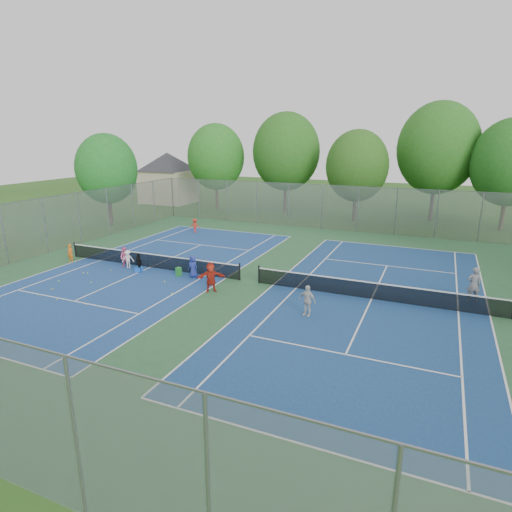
{
  "coord_description": "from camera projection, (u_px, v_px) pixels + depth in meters",
  "views": [
    {
      "loc": [
        9.73,
        -21.5,
        8.22
      ],
      "look_at": [
        0.0,
        1.0,
        1.3
      ],
      "focal_mm": 30.0,
      "sensor_mm": 36.0,
      "label": 1
    }
  ],
  "objects": [
    {
      "name": "tree_side_w",
      "position": [
        107.0,
        169.0,
        39.61
      ],
      "size": [
        5.6,
        5.6,
        8.47
      ],
      "color": "#443326",
      "rests_on": "ground"
    },
    {
      "name": "tree_nl",
      "position": [
        286.0,
        152.0,
        45.77
      ],
      "size": [
        7.2,
        7.2,
        10.69
      ],
      "color": "#443326",
      "rests_on": "ground"
    },
    {
      "name": "tennis_ball_4",
      "position": [
        53.0,
        289.0,
        23.68
      ],
      "size": [
        0.07,
        0.07,
        0.07
      ],
      "primitive_type": "sphere",
      "color": "#BFD030",
      "rests_on": "ground"
    },
    {
      "name": "net_right",
      "position": [
        372.0,
        291.0,
        22.14
      ],
      "size": [
        12.87,
        0.1,
        0.91
      ],
      "primitive_type": "cube",
      "color": "black",
      "rests_on": "ground"
    },
    {
      "name": "child_far_baseline",
      "position": [
        195.0,
        226.0,
        37.38
      ],
      "size": [
        0.9,
        0.68,
        1.24
      ],
      "primitive_type": "imported",
      "rotation": [
        0.0,
        0.0,
        3.44
      ],
      "color": "red",
      "rests_on": "ground"
    },
    {
      "name": "tree_nc",
      "position": [
        357.0,
        166.0,
        41.26
      ],
      "size": [
        6.0,
        6.0,
        8.85
      ],
      "color": "#443326",
      "rests_on": "ground"
    },
    {
      "name": "tennis_ball_0",
      "position": [
        88.0,
        273.0,
        26.33
      ],
      "size": [
        0.07,
        0.07,
        0.07
      ],
      "primitive_type": "sphere",
      "color": "#C6EE37",
      "rests_on": "ground"
    },
    {
      "name": "tennis_ball_10",
      "position": [
        111.0,
        270.0,
        26.91
      ],
      "size": [
        0.07,
        0.07,
        0.07
      ],
      "primitive_type": "sphere",
      "color": "#CAEC36",
      "rests_on": "ground"
    },
    {
      "name": "tennis_ball_8",
      "position": [
        59.0,
        281.0,
        24.91
      ],
      "size": [
        0.07,
        0.07,
        0.07
      ],
      "primitive_type": "sphere",
      "color": "#C2ED37",
      "rests_on": "ground"
    },
    {
      "name": "tennis_ball_9",
      "position": [
        87.0,
        305.0,
        21.46
      ],
      "size": [
        0.07,
        0.07,
        0.07
      ],
      "primitive_type": "sphere",
      "color": "#D0EC36",
      "rests_on": "ground"
    },
    {
      "name": "tennis_ball_5",
      "position": [
        38.0,
        295.0,
        22.77
      ],
      "size": [
        0.07,
        0.07,
        0.07
      ],
      "primitive_type": "sphere",
      "color": "#B9DE33",
      "rests_on": "ground"
    },
    {
      "name": "ball_hopper",
      "position": [
        179.0,
        272.0,
        25.85
      ],
      "size": [
        0.34,
        0.34,
        0.54
      ],
      "primitive_type": "cube",
      "rotation": [
        0.0,
        0.0,
        -0.26
      ],
      "color": "green",
      "rests_on": "ground"
    },
    {
      "name": "tree_nr",
      "position": [
        438.0,
        148.0,
        40.78
      ],
      "size": [
        7.6,
        7.6,
        11.42
      ],
      "color": "#443326",
      "rests_on": "ground"
    },
    {
      "name": "fence_west",
      "position": [
        45.0,
        226.0,
        30.51
      ],
      "size": [
        0.1,
        32.0,
        4.0
      ],
      "primitive_type": "cube",
      "rotation": [
        0.0,
        0.0,
        1.57
      ],
      "color": "gray",
      "rests_on": "ground"
    },
    {
      "name": "instructor",
      "position": [
        474.0,
        285.0,
        21.68
      ],
      "size": [
        0.77,
        0.61,
        1.85
      ],
      "primitive_type": "imported",
      "rotation": [
        0.0,
        0.0,
        3.41
      ],
      "color": "gray",
      "rests_on": "ground"
    },
    {
      "name": "student_a",
      "position": [
        70.0,
        253.0,
        28.56
      ],
      "size": [
        0.48,
        0.33,
        1.26
      ],
      "primitive_type": "imported",
      "rotation": [
        0.0,
        0.0,
        -0.06
      ],
      "color": "orange",
      "rests_on": "ground"
    },
    {
      "name": "tennis_ball_7",
      "position": [
        57.0,
        300.0,
        22.09
      ],
      "size": [
        0.07,
        0.07,
        0.07
      ],
      "primitive_type": "sphere",
      "color": "#AECB2F",
      "rests_on": "ground"
    },
    {
      "name": "net_left",
      "position": [
        150.0,
        261.0,
        27.49
      ],
      "size": [
        12.87,
        0.1,
        0.91
      ],
      "primitive_type": "cube",
      "color": "black",
      "rests_on": "ground"
    },
    {
      "name": "tennis_ball_11",
      "position": [
        91.0,
        283.0,
        24.64
      ],
      "size": [
        0.07,
        0.07,
        0.07
      ],
      "primitive_type": "sphere",
      "color": "#CAD130",
      "rests_on": "ground"
    },
    {
      "name": "student_d",
      "position": [
        139.0,
        263.0,
        26.51
      ],
      "size": [
        0.78,
        0.56,
        1.22
      ],
      "primitive_type": "imported",
      "rotation": [
        0.0,
        0.0,
        -0.41
      ],
      "color": "black",
      "rests_on": "ground"
    },
    {
      "name": "fence_north",
      "position": [
        322.0,
        207.0,
        38.53
      ],
      "size": [
        32.0,
        0.1,
        4.0
      ],
      "primitive_type": "cube",
      "color": "gray",
      "rests_on": "ground"
    },
    {
      "name": "ground",
      "position": [
        249.0,
        282.0,
        24.94
      ],
      "size": [
        120.0,
        120.0,
        0.0
      ],
      "primitive_type": "plane",
      "color": "#285219",
      "rests_on": "ground"
    },
    {
      "name": "ball_crate",
      "position": [
        139.0,
        270.0,
        26.67
      ],
      "size": [
        0.4,
        0.4,
        0.32
      ],
      "primitive_type": "cube",
      "rotation": [
        0.0,
        0.0,
        0.06
      ],
      "color": "blue",
      "rests_on": "ground"
    },
    {
      "name": "student_e",
      "position": [
        193.0,
        266.0,
        25.53
      ],
      "size": [
        0.74,
        0.55,
        1.36
      ],
      "primitive_type": "imported",
      "rotation": [
        0.0,
        0.0,
        -0.2
      ],
      "color": "navy",
      "rests_on": "ground"
    },
    {
      "name": "tennis_ball_2",
      "position": [
        83.0,
        273.0,
        26.39
      ],
      "size": [
        0.07,
        0.07,
        0.07
      ],
      "primitive_type": "sphere",
      "color": "#E4F438",
      "rests_on": "ground"
    },
    {
      "name": "tennis_ball_3",
      "position": [
        52.0,
        290.0,
        23.54
      ],
      "size": [
        0.07,
        0.07,
        0.07
      ],
      "primitive_type": "sphere",
      "color": "#C7D231",
      "rests_on": "ground"
    },
    {
      "name": "tennis_ball_1",
      "position": [
        172.0,
        294.0,
        22.88
      ],
      "size": [
        0.07,
        0.07,
        0.07
      ],
      "primitive_type": "sphere",
      "color": "#C9F138",
      "rests_on": "ground"
    },
    {
      "name": "tennis_ball_6",
      "position": [
        165.0,
        282.0,
        24.78
      ],
      "size": [
        0.07,
        0.07,
        0.07
      ],
      "primitive_type": "sphere",
      "color": "yellow",
      "rests_on": "ground"
    },
    {
      "name": "court_pad",
      "position": [
        249.0,
        282.0,
        24.94
      ],
      "size": [
        32.0,
        32.0,
        0.01
      ],
      "primitive_type": "cube",
      "color": "#2B5C35",
      "rests_on": "ground"
    },
    {
      "name": "student_b",
      "position": [
        125.0,
        257.0,
        27.47
      ],
      "size": [
        0.7,
        0.56,
        1.35
      ],
      "primitive_type": "imported",
      "rotation": [
        0.0,
        0.0,
        0.09
      ],
      "color": "#F15D95",
      "rests_on": "ground"
    },
    {
      "name": "student_f",
      "position": [
        211.0,
        277.0,
        23.14
      ],
      "size": [
        1.54,
        1.26,
        1.65
      ],
      "primitive_type": "imported",
      "rotation": [
        0.0,
        0.0,
        0.6
      ],
      "color": "#B52819",
      "rests_on": "ground"
    },
    {
      "name": "teen_court_b",
      "position": [
        307.0,
        301.0,
        20.04
      ],
      "size": [
        0.95,
        0.58,
        1.52
      ],
      "primitive_type": "imported",
      "rotation": [
        0.0,
        0.0,
        -0.25
      ],
      "color": "beige",
      "rests_on": "ground"
    },
    {
      "name": "tree_nw",
      "position": [
        216.0,
        157.0,
        48.12
      ],
      "size": [
        6.4,
        6.4,
        9.58
      ],
      "color": "#443326",
      "rests_on": "ground"
    },
    {
      "name": "house",
      "position": [
        168.0,
        169.0,
        53.4
      ],
      "size": [
        11.03,
        11.03,
        7.3
      ],
      "color": "#B7A88C",
      "rests_on": "ground"
    },
    {
      "name": "court_left",
      "position": [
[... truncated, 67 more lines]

